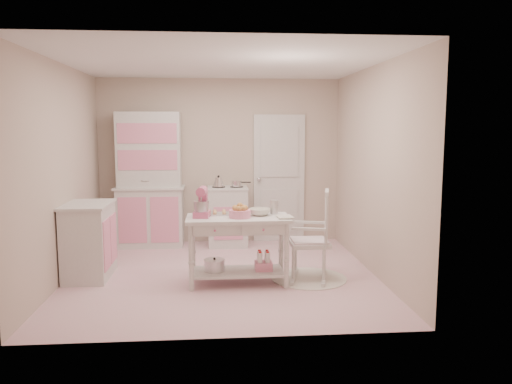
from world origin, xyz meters
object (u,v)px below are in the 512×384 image
base_cabinet (89,240)px  stand_mixer (202,203)px  stove (228,216)px  hutch (149,180)px  bread_basket (240,214)px  work_table (238,250)px  rocking_chair (309,235)px

base_cabinet → stand_mixer: stand_mixer is taller
stove → hutch: bearing=177.6°
stove → bread_basket: 2.05m
stove → stand_mixer: stand_mixer is taller
work_table → stand_mixer: size_ratio=3.53×
hutch → work_table: (1.27, -2.01, -0.64)m
stove → base_cabinet: (-1.74, -1.56, 0.00)m
stove → work_table: (0.07, -1.96, -0.06)m
hutch → base_cabinet: hutch is taller
hutch → rocking_chair: hutch is taller
stand_mixer → hutch: bearing=120.2°
stand_mixer → bread_basket: 0.46m
hutch → bread_basket: bearing=-57.9°
base_cabinet → bread_basket: 1.93m
stove → rocking_chair: (0.94, -1.85, 0.09)m
base_cabinet → bread_basket: bearing=-13.8°
base_cabinet → rocking_chair: (2.68, -0.30, 0.09)m
rocking_chair → stand_mixer: bearing=-162.5°
hutch → stove: (1.20, -0.05, -0.58)m
hutch → base_cabinet: (-0.54, -1.61, -0.58)m
stove → work_table: size_ratio=0.77×
rocking_chair → stand_mixer: stand_mixer is taller
hutch → bread_basket: (1.29, -2.06, -0.19)m
stand_mixer → bread_basket: (0.44, -0.07, -0.12)m
rocking_chair → work_table: bearing=-159.4°
rocking_chair → base_cabinet: bearing=-172.6°
stand_mixer → work_table: bearing=4.3°
hutch → stove: 1.33m
work_table → bread_basket: bread_basket is taller
stove → work_table: bearing=-87.9°
work_table → stand_mixer: 0.71m
base_cabinet → bread_basket: base_cabinet is taller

